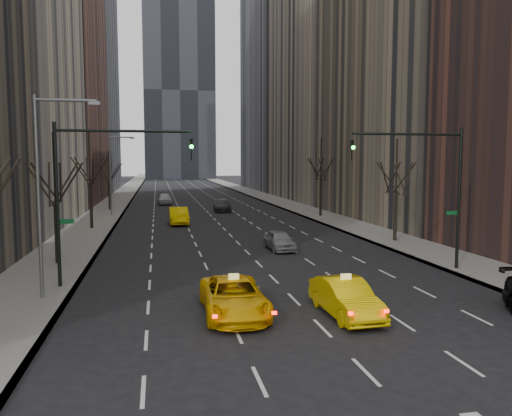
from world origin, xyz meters
TOP-DOWN VIEW (x-y plane):
  - ground at (0.00, 0.00)m, footprint 400.00×400.00m
  - sidewalk_left at (-12.25, 70.00)m, footprint 4.50×320.00m
  - sidewalk_right at (12.25, 70.00)m, footprint 4.50×320.00m
  - bld_left_far at (-21.50, 66.00)m, footprint 14.00×28.00m
  - bld_left_deep at (-21.50, 96.00)m, footprint 14.00×30.00m
  - bld_right_far at (21.50, 64.00)m, footprint 14.00×28.00m
  - bld_right_deep at (21.50, 95.00)m, footprint 14.00×30.00m
  - tower_far at (2.00, 170.00)m, footprint 24.00×24.00m
  - tree_lw_b at (-12.00, 18.00)m, footprint 3.36×3.50m
  - tree_lw_c at (-12.00, 34.00)m, footprint 3.36×3.50m
  - tree_lw_d at (-12.00, 52.00)m, footprint 3.36×3.50m
  - tree_rw_b at (12.00, 22.00)m, footprint 3.36×3.50m
  - tree_rw_c at (12.00, 40.00)m, footprint 3.36×3.50m
  - traffic_mast_left at (-9.11, 12.00)m, footprint 6.69×0.39m
  - traffic_mast_right at (9.11, 12.00)m, footprint 6.69×0.39m
  - streetlight_near at (-10.84, 10.00)m, footprint 2.83×0.22m
  - streetlight_far at (-10.84, 45.00)m, footprint 2.83×0.22m
  - taxi_suv at (-3.03, 6.25)m, footprint 2.53×5.40m
  - taxi_sedan at (1.41, 5.26)m, footprint 1.78×4.66m
  - silver_sedan_ahead at (2.40, 20.48)m, footprint 1.74×4.11m
  - far_taxi at (-3.99, 36.39)m, footprint 1.86×5.18m
  - far_suv_grey at (1.91, 48.32)m, footprint 2.42×5.23m
  - far_car_white at (-5.01, 59.88)m, footprint 2.08×4.92m

SIDE VIEW (x-z plane):
  - ground at x=0.00m, z-range 0.00..0.00m
  - sidewalk_left at x=-12.25m, z-range 0.00..0.15m
  - sidewalk_right at x=12.25m, z-range 0.00..0.15m
  - silver_sedan_ahead at x=2.40m, z-range 0.00..1.38m
  - far_suv_grey at x=1.91m, z-range 0.00..1.48m
  - taxi_suv at x=-3.03m, z-range 0.00..1.49m
  - taxi_sedan at x=1.41m, z-range 0.00..1.51m
  - far_car_white at x=-5.01m, z-range 0.00..1.66m
  - far_taxi at x=-3.99m, z-range 0.00..1.70m
  - tree_lw_d at x=-12.00m, z-range -0.12..7.24m
  - tree_lw_b at x=-12.00m, z-range -0.19..7.63m
  - tree_rw_b at x=12.00m, z-range -0.19..7.63m
  - tree_lw_c at x=-12.00m, z-range -0.33..8.41m
  - tree_rw_c at x=12.00m, z-range -0.33..8.41m
  - traffic_mast_left at x=-9.11m, z-range 1.49..9.49m
  - traffic_mast_right at x=9.11m, z-range 1.49..9.49m
  - streetlight_near at x=-10.84m, z-range 1.12..10.12m
  - streetlight_far at x=-10.84m, z-range 1.12..10.12m
  - bld_left_far at x=-21.50m, z-range 0.00..44.00m
  - bld_right_far at x=21.50m, z-range 0.00..50.00m
  - bld_right_deep at x=21.50m, z-range 0.00..58.00m
  - bld_left_deep at x=-21.50m, z-range 0.00..60.00m
  - tower_far at x=2.00m, z-range 0.00..120.00m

